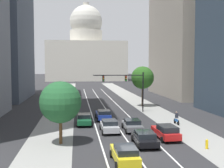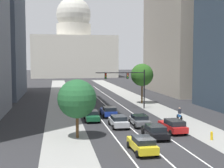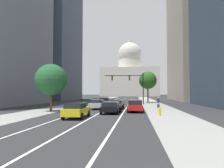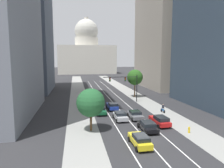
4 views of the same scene
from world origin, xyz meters
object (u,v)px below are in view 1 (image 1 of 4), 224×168
at_px(car_yellow, 125,154).
at_px(street_tree_far_right, 143,78).
at_px(car_silver, 109,126).
at_px(cyclist, 177,118).
at_px(car_blue, 103,115).
at_px(street_tree_mid_left, 60,102).
at_px(car_green, 84,119).
at_px(fire_hydrant, 207,144).
at_px(car_red, 166,132).
at_px(car_gray, 132,125).
at_px(capitol_building, 86,52).
at_px(car_black, 145,138).
at_px(traffic_signal_mast, 127,83).

relative_size(car_yellow, street_tree_far_right, 0.59).
height_order(car_silver, cyclist, cyclist).
distance_m(car_blue, cyclist, 10.17).
relative_size(street_tree_far_right, street_tree_mid_left, 1.22).
bearing_deg(cyclist, car_yellow, 141.86).
height_order(car_green, fire_hydrant, car_green).
bearing_deg(car_green, car_yellow, -168.40).
height_order(car_red, fire_hydrant, car_red).
xyz_separation_m(cyclist, street_tree_far_right, (-0.68, 16.88, 4.60)).
distance_m(car_gray, car_yellow, 11.52).
bearing_deg(capitol_building, cyclist, -86.06).
bearing_deg(cyclist, fire_hydrant, 170.04).
bearing_deg(street_tree_far_right, car_blue, -124.07).
relative_size(car_blue, street_tree_far_right, 0.59).
relative_size(car_green, car_silver, 1.07).
height_order(car_blue, car_yellow, car_blue).
xyz_separation_m(car_silver, street_tree_mid_left, (-5.36, -4.31, 3.40)).
bearing_deg(car_red, street_tree_far_right, -9.59).
relative_size(car_black, car_red, 0.97).
xyz_separation_m(traffic_signal_mast, cyclist, (4.69, -10.71, -3.97)).
height_order(car_black, street_tree_mid_left, street_tree_mid_left).
distance_m(fire_hydrant, street_tree_far_right, 28.37).
xyz_separation_m(car_gray, car_black, (-0.00, -6.29, 0.01)).
distance_m(car_green, car_gray, 7.02).
bearing_deg(car_red, cyclist, -29.93).
relative_size(car_silver, street_tree_mid_left, 0.68).
relative_size(car_green, traffic_signal_mast, 0.54).
bearing_deg(street_tree_far_right, cyclist, -87.70).
bearing_deg(car_gray, car_silver, 99.42).
height_order(car_silver, fire_hydrant, car_silver).
relative_size(car_gray, street_tree_far_right, 0.60).
relative_size(car_silver, car_red, 0.90).
xyz_separation_m(car_red, cyclist, (3.71, 7.11, 0.05)).
bearing_deg(car_blue, car_green, 133.89).
relative_size(car_black, car_silver, 1.08).
distance_m(car_green, street_tree_far_right, 19.81).
bearing_deg(capitol_building, traffic_signal_mast, -88.23).
bearing_deg(car_silver, street_tree_far_right, -23.43).
height_order(cyclist, street_tree_mid_left, street_tree_mid_left).
bearing_deg(fire_hydrant, street_tree_mid_left, 165.75).
distance_m(capitol_building, car_black, 124.83).
xyz_separation_m(car_yellow, street_tree_far_right, (8.62, 30.92, 4.68)).
distance_m(car_yellow, traffic_signal_mast, 25.50).
distance_m(car_silver, traffic_signal_mast, 15.28).
bearing_deg(street_tree_mid_left, cyclist, 27.38).
bearing_deg(traffic_signal_mast, fire_hydrant, -80.46).
bearing_deg(car_blue, cyclist, -114.59).
xyz_separation_m(car_gray, traffic_signal_mast, (1.82, 13.57, 4.10)).
relative_size(capitol_building, traffic_signal_mast, 4.76).
relative_size(car_red, cyclist, 2.74).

